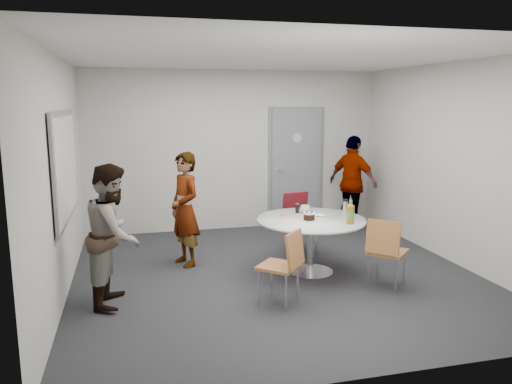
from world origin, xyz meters
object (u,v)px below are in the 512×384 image
object	(u,v)px
door	(296,168)
person_left	(113,234)
person_main	(185,209)
whiteboard	(65,166)
table	(313,226)
chair_far	(298,216)
chair_near_right	(385,247)
person_right	(353,183)
chair_near_left	(286,260)

from	to	relation	value
door	person_left	bearing A→B (deg)	-136.59
person_left	person_main	bearing A→B (deg)	-29.32
whiteboard	table	distance (m)	3.06
door	table	distance (m)	2.63
door	chair_far	bearing A→B (deg)	-107.30
door	chair_far	distance (m)	1.71
chair_near_right	person_right	xyz separation A→B (m)	(0.86, 2.74, 0.29)
chair_near_right	person_right	distance (m)	2.88
whiteboard	table	bearing A→B (deg)	-4.74
chair_near_right	person_right	bearing A→B (deg)	118.93
whiteboard	person_main	distance (m)	1.64
chair_near_left	person_right	world-z (taller)	person_right
person_left	door	bearing A→B (deg)	-36.85
whiteboard	chair_near_right	size ratio (longest dim) A/B	2.23
person_left	table	bearing A→B (deg)	-71.80
person_main	chair_near_left	bearing A→B (deg)	6.75
table	chair_near_right	size ratio (longest dim) A/B	1.61
chair_near_right	person_left	size ratio (longest dim) A/B	0.55
table	chair_near_right	world-z (taller)	table
door	whiteboard	bearing A→B (deg)	-147.34
chair_near_right	person_left	distance (m)	3.08
chair_far	person_right	distance (m)	1.71
table	person_right	world-z (taller)	person_right
whiteboard	table	size ratio (longest dim) A/B	1.38
table	person_main	world-z (taller)	person_main
chair_far	person_left	distance (m)	2.89
door	chair_near_right	distance (m)	3.31
chair_near_right	table	bearing A→B (deg)	176.03
whiteboard	person_left	bearing A→B (deg)	-49.76
chair_near_right	chair_near_left	bearing A→B (deg)	-126.76
chair_far	whiteboard	bearing A→B (deg)	5.41
table	chair_near_right	xyz separation A→B (m)	(0.62, -0.74, -0.10)
whiteboard	person_right	size ratio (longest dim) A/B	1.18
table	chair_far	xyz separation A→B (m)	(0.14, 0.96, -0.09)
whiteboard	chair_near_left	bearing A→B (deg)	-26.47
door	table	bearing A→B (deg)	-103.93
whiteboard	chair_near_left	size ratio (longest dim) A/B	2.30
chair_near_left	chair_far	xyz separation A→B (m)	(0.78, 1.86, 0.03)
whiteboard	person_left	world-z (taller)	whiteboard
chair_far	person_right	bearing A→B (deg)	-150.02
chair_near_right	person_main	size ratio (longest dim) A/B	0.56
chair_near_left	person_main	size ratio (longest dim) A/B	0.54
chair_near_right	person_main	bearing A→B (deg)	-168.20
door	chair_near_right	world-z (taller)	door
person_main	person_right	xyz separation A→B (m)	(3.01, 1.26, 0.04)
person_main	chair_near_right	bearing A→B (deg)	33.64
table	chair_near_left	distance (m)	1.11
chair_near_left	person_left	world-z (taller)	person_left
chair_near_right	person_right	world-z (taller)	person_right
door	person_main	xyz separation A→B (m)	(-2.16, -1.79, -0.26)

